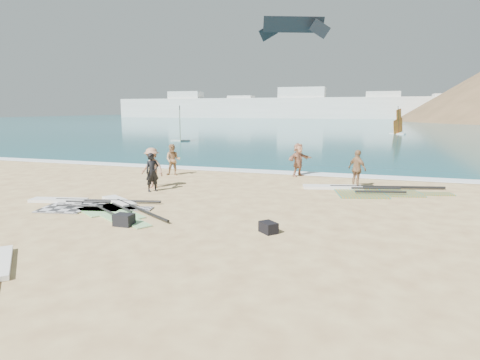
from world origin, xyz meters
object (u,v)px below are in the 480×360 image
(rig_green, at_px, (119,208))
(rig_orange, at_px, (364,190))
(rig_grey, at_px, (78,204))
(gear_bag_far, at_px, (268,227))
(beachgoer_right, at_px, (298,160))
(person_wetsuit, at_px, (152,172))
(beachgoer_left, at_px, (173,160))
(beachgoer_mid, at_px, (152,168))
(beachgoer_back, at_px, (357,169))
(gear_bag_near, at_px, (124,220))

(rig_green, relative_size, rig_orange, 0.66)
(rig_grey, distance_m, gear_bag_far, 7.88)
(rig_grey, bearing_deg, beachgoer_right, 41.38)
(gear_bag_far, height_order, beachgoer_right, beachgoer_right)
(rig_green, relative_size, beachgoer_right, 2.36)
(person_wetsuit, bearing_deg, beachgoer_left, 50.78)
(rig_grey, bearing_deg, rig_orange, 18.44)
(beachgoer_mid, xyz_separation_m, beachgoer_back, (9.10, 2.94, -0.05))
(gear_bag_far, xyz_separation_m, beachgoer_left, (-7.58, 8.65, 0.71))
(rig_grey, bearing_deg, beachgoer_back, 22.29)
(rig_orange, xyz_separation_m, beachgoer_right, (-3.52, 3.16, 0.86))
(rig_orange, relative_size, person_wetsuit, 3.78)
(rig_grey, xyz_separation_m, rig_orange, (10.40, 6.15, 0.00))
(rig_green, xyz_separation_m, person_wetsuit, (-0.47, 3.28, 0.82))
(beachgoer_mid, distance_m, beachgoer_back, 9.56)
(person_wetsuit, height_order, beachgoer_back, beachgoer_back)
(rig_orange, distance_m, beachgoer_back, 1.18)
(rig_grey, bearing_deg, rig_green, -13.94)
(rig_grey, distance_m, beachgoer_right, 11.61)
(person_wetsuit, height_order, beachgoer_right, beachgoer_right)
(beachgoer_mid, bearing_deg, beachgoer_left, 111.20)
(rig_green, relative_size, gear_bag_near, 7.32)
(beachgoer_back, xyz_separation_m, beachgoer_right, (-3.17, 2.42, 0.02))
(rig_orange, bearing_deg, rig_grey, -163.29)
(rig_grey, distance_m, rig_orange, 12.08)
(person_wetsuit, relative_size, beachgoer_left, 1.00)
(gear_bag_far, bearing_deg, beachgoer_left, 131.23)
(rig_green, distance_m, beachgoer_left, 7.78)
(beachgoer_right, bearing_deg, person_wetsuit, 172.14)
(gear_bag_far, bearing_deg, gear_bag_near, -171.53)
(gear_bag_near, relative_size, beachgoer_back, 0.33)
(rig_orange, bearing_deg, rig_green, -157.89)
(rig_green, xyz_separation_m, gear_bag_far, (5.94, -1.09, 0.11))
(beachgoer_left, bearing_deg, rig_orange, -21.98)
(rig_orange, xyz_separation_m, person_wetsuit, (-9.02, -2.92, 0.81))
(rig_orange, distance_m, beachgoer_mid, 9.74)
(beachgoer_mid, bearing_deg, gear_bag_far, -27.43)
(gear_bag_near, bearing_deg, rig_orange, 48.13)
(gear_bag_near, bearing_deg, person_wetsuit, 110.39)
(rig_green, relative_size, gear_bag_far, 7.94)
(gear_bag_near, height_order, beachgoer_right, beachgoer_right)
(rig_grey, xyz_separation_m, gear_bag_far, (7.79, -1.15, 0.11))
(rig_green, height_order, gear_bag_far, gear_bag_far)
(person_wetsuit, bearing_deg, rig_orange, -36.60)
(rig_grey, relative_size, beachgoer_right, 2.94)
(gear_bag_far, height_order, person_wetsuit, person_wetsuit)
(gear_bag_far, relative_size, beachgoer_left, 0.31)
(rig_orange, height_order, beachgoer_right, beachgoer_right)
(rig_green, bearing_deg, beachgoer_left, 134.72)
(rig_orange, bearing_deg, beachgoer_left, 158.55)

